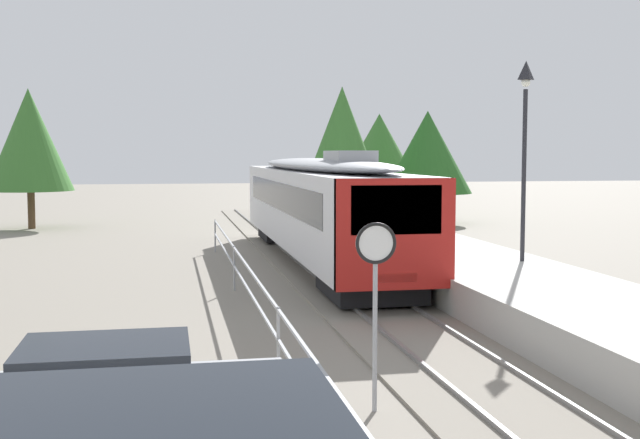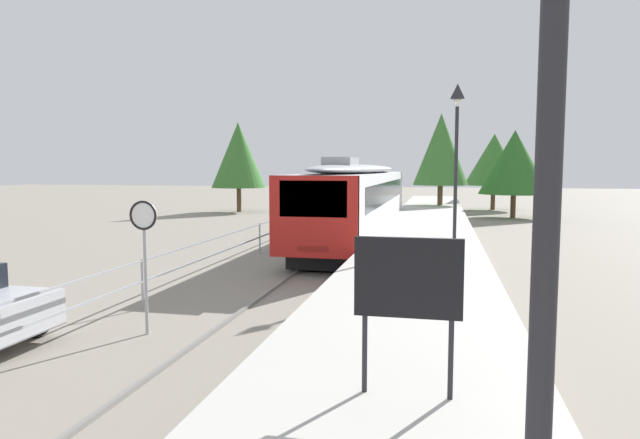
{
  "view_description": "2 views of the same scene",
  "coord_description": "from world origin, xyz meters",
  "px_view_note": "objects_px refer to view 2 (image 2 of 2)",
  "views": [
    {
      "loc": [
        -5.08,
        -1.03,
        3.79
      ],
      "look_at": [
        -1.0,
        20.34,
        2.0
      ],
      "focal_mm": 44.91,
      "sensor_mm": 36.0,
      "label": 1
    },
    {
      "loc": [
        3.83,
        -0.11,
        3.46
      ],
      "look_at": [
        0.0,
        17.34,
        1.8
      ],
      "focal_mm": 31.0,
      "sensor_mm": 36.0,
      "label": 2
    }
  ],
  "objects_px": {
    "commuter_train": "(358,196)",
    "platform_lamp_mid_platform": "(457,133)",
    "speed_limit_sign": "(144,234)",
    "platform_notice_board": "(408,283)"
  },
  "relations": [
    {
      "from": "platform_lamp_mid_platform",
      "to": "speed_limit_sign",
      "type": "distance_m",
      "value": 11.23
    },
    {
      "from": "platform_notice_board",
      "to": "speed_limit_sign",
      "type": "relative_size",
      "value": 0.64
    },
    {
      "from": "commuter_train",
      "to": "platform_lamp_mid_platform",
      "type": "distance_m",
      "value": 8.38
    },
    {
      "from": "commuter_train",
      "to": "speed_limit_sign",
      "type": "relative_size",
      "value": 6.78
    },
    {
      "from": "platform_lamp_mid_platform",
      "to": "platform_notice_board",
      "type": "xyz_separation_m",
      "value": [
        -0.81,
        -12.98,
        -2.44
      ]
    },
    {
      "from": "platform_lamp_mid_platform",
      "to": "speed_limit_sign",
      "type": "xyz_separation_m",
      "value": [
        -6.43,
        -8.86,
        -2.5
      ]
    },
    {
      "from": "commuter_train",
      "to": "speed_limit_sign",
      "type": "bearing_deg",
      "value": -97.75
    },
    {
      "from": "commuter_train",
      "to": "speed_limit_sign",
      "type": "height_order",
      "value": "commuter_train"
    },
    {
      "from": "commuter_train",
      "to": "speed_limit_sign",
      "type": "distance_m",
      "value": 15.76
    },
    {
      "from": "platform_notice_board",
      "to": "platform_lamp_mid_platform",
      "type": "bearing_deg",
      "value": 86.44
    }
  ]
}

